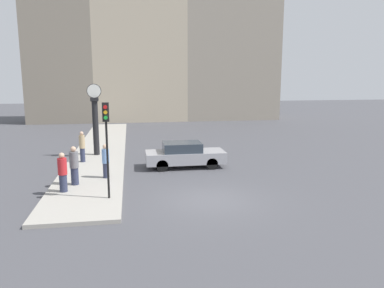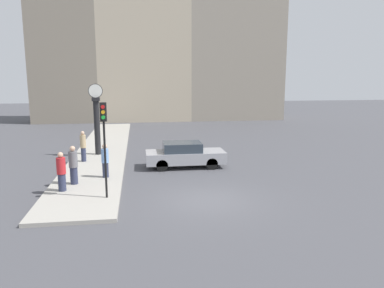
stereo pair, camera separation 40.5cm
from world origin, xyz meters
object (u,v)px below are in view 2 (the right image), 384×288
object	(u,v)px
sedan_car	(185,155)
pedestrian_blue_stripe	(105,161)
pedestrian_grey_jacket	(73,165)
pedestrian_tan_coat	(83,146)
traffic_light_near	(104,130)
pedestrian_red_top	(61,172)
street_clock	(97,121)

from	to	relation	value
sedan_car	pedestrian_blue_stripe	xyz separation A→B (m)	(-4.24, -2.16, 0.28)
sedan_car	pedestrian_blue_stripe	size ratio (longest dim) A/B	2.65
pedestrian_grey_jacket	pedestrian_tan_coat	xyz separation A→B (m)	(-0.20, 4.77, 0.02)
sedan_car	pedestrian_grey_jacket	distance (m)	6.44
traffic_light_near	pedestrian_red_top	xyz separation A→B (m)	(-2.00, 1.21, -1.95)
sedan_car	pedestrian_grey_jacket	bearing A→B (deg)	-150.66
pedestrian_blue_stripe	pedestrian_red_top	size ratio (longest dim) A/B	0.97
traffic_light_near	pedestrian_grey_jacket	distance (m)	3.39
pedestrian_red_top	pedestrian_tan_coat	distance (m)	5.81
sedan_car	pedestrian_tan_coat	distance (m)	6.04
sedan_car	pedestrian_grey_jacket	size ratio (longest dim) A/B	2.47
street_clock	pedestrian_blue_stripe	world-z (taller)	street_clock
sedan_car	pedestrian_tan_coat	size ratio (longest dim) A/B	2.47
pedestrian_blue_stripe	pedestrian_red_top	bearing A→B (deg)	-130.09
traffic_light_near	pedestrian_blue_stripe	world-z (taller)	traffic_light_near
pedestrian_grey_jacket	pedestrian_tan_coat	world-z (taller)	pedestrian_tan_coat
traffic_light_near	pedestrian_tan_coat	xyz separation A→B (m)	(-1.87, 7.02, -1.90)
pedestrian_red_top	street_clock	bearing A→B (deg)	84.30
sedan_car	pedestrian_red_top	world-z (taller)	pedestrian_red_top
traffic_light_near	street_clock	distance (m)	9.10
sedan_car	traffic_light_near	xyz separation A→B (m)	(-3.95, -5.40, 2.25)
sedan_car	traffic_light_near	bearing A→B (deg)	-126.18
sedan_car	pedestrian_tan_coat	world-z (taller)	pedestrian_tan_coat
pedestrian_red_top	pedestrian_tan_coat	bearing A→B (deg)	88.64
street_clock	pedestrian_red_top	world-z (taller)	street_clock
street_clock	pedestrian_red_top	size ratio (longest dim) A/B	2.59
street_clock	pedestrian_grey_jacket	size ratio (longest dim) A/B	2.49
pedestrian_blue_stripe	pedestrian_grey_jacket	world-z (taller)	pedestrian_grey_jacket
traffic_light_near	sedan_car	bearing A→B (deg)	53.82
pedestrian_red_top	pedestrian_tan_coat	world-z (taller)	pedestrian_tan_coat
traffic_light_near	street_clock	world-z (taller)	street_clock
traffic_light_near	pedestrian_red_top	size ratio (longest dim) A/B	2.27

